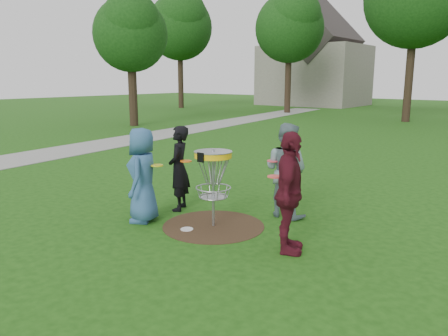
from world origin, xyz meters
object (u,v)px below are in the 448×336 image
Objects in this scene: player_blue at (143,175)px; player_grey at (286,170)px; player_black at (179,168)px; player_maroon at (289,193)px; disc_golf_basket at (213,170)px.

player_blue is 0.97× the size of player_grey.
player_blue reaches higher than player_black.
player_blue is at bearing 44.98° from player_grey.
player_maroon is at bearing 122.19° from player_grey.
disc_golf_basket is at bearing 62.35° from player_grey.
disc_golf_basket is (-1.62, 0.20, 0.11)m from player_maroon.
player_black is 1.22m from disc_golf_basket.
player_blue is at bearing 71.94° from player_maroon.
player_black is (0.02, 0.91, -0.02)m from player_blue.
player_blue is 1.02× the size of player_black.
player_maroon is at bearing -7.03° from disc_golf_basket.
disc_golf_basket is (1.16, -0.34, 0.18)m from player_black.
player_blue is at bearing -154.56° from disc_golf_basket.
disc_golf_basket is at bearing 83.83° from player_blue.
player_grey is at bearing 62.31° from disc_golf_basket.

